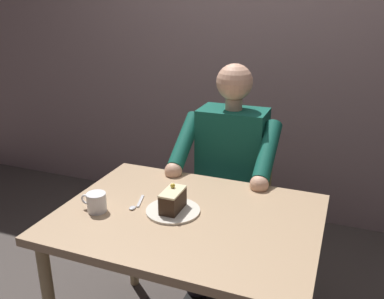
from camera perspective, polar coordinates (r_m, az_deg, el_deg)
cafe_rear_panel at (r=2.98m, az=11.09°, el=18.56°), size 6.40×0.12×3.00m
dining_table at (r=1.76m, az=-0.60°, el=-11.46°), size 1.07×0.80×0.73m
chair at (r=2.45m, az=6.00°, el=-5.65°), size 0.42×0.42×0.91m
seated_person at (r=2.23m, az=4.94°, el=-3.96°), size 0.53×0.58×1.26m
dessert_plate at (r=1.74m, az=-2.60°, el=-8.42°), size 0.23×0.23×0.01m
cake_slice at (r=1.72m, az=-2.63°, el=-6.97°), size 0.07×0.14×0.11m
coffee_cup at (r=1.77m, az=-13.20°, el=-7.11°), size 0.12×0.08×0.08m
dessert_spoon at (r=1.80m, az=-7.79°, el=-7.62°), size 0.04×0.14×0.01m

